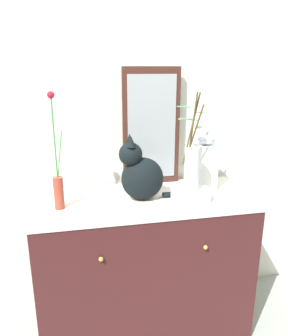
# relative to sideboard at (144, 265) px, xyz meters

# --- Properties ---
(ground_plane) EXTENTS (6.00, 6.00, 0.00)m
(ground_plane) POSITION_rel_sideboard_xyz_m (0.00, 0.00, -0.44)
(ground_plane) COLOR gray
(wall_back) EXTENTS (4.40, 0.08, 2.60)m
(wall_back) POSITION_rel_sideboard_xyz_m (0.00, 0.34, 0.86)
(wall_back) COLOR silver
(wall_back) RESTS_ON ground_plane
(sideboard) EXTENTS (1.25, 0.56, 0.88)m
(sideboard) POSITION_rel_sideboard_xyz_m (0.00, 0.00, 0.00)
(sideboard) COLOR #3C1819
(sideboard) RESTS_ON ground_plane
(mirror_leaning) EXTENTS (0.36, 0.03, 0.72)m
(mirror_leaning) POSITION_rel_sideboard_xyz_m (0.10, 0.25, 0.80)
(mirror_leaning) COLOR #3B1E17
(mirror_leaning) RESTS_ON sideboard
(cat_sitting) EXTENTS (0.44, 0.18, 0.37)m
(cat_sitting) POSITION_rel_sideboard_xyz_m (-0.02, -0.01, 0.59)
(cat_sitting) COLOR black
(cat_sitting) RESTS_ON sideboard
(vase_slim_green) EXTENTS (0.07, 0.05, 0.61)m
(vase_slim_green) POSITION_rel_sideboard_xyz_m (-0.47, -0.05, 0.59)
(vase_slim_green) COLOR #953929
(vase_slim_green) RESTS_ON sideboard
(bowl_porcelain) EXTENTS (0.22, 0.22, 0.07)m
(bowl_porcelain) POSITION_rel_sideboard_xyz_m (0.25, -0.09, 0.47)
(bowl_porcelain) COLOR white
(bowl_porcelain) RESTS_ON sideboard
(vase_glass_clear) EXTENTS (0.17, 0.16, 0.53)m
(vase_glass_clear) POSITION_rel_sideboard_xyz_m (0.25, -0.09, 0.65)
(vase_glass_clear) COLOR silver
(vase_glass_clear) RESTS_ON bowl_porcelain
(jar_lidded_porcelain) EXTENTS (0.12, 0.12, 0.36)m
(jar_lidded_porcelain) POSITION_rel_sideboard_xyz_m (0.40, 0.08, 0.61)
(jar_lidded_porcelain) COLOR white
(jar_lidded_porcelain) RESTS_ON sideboard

